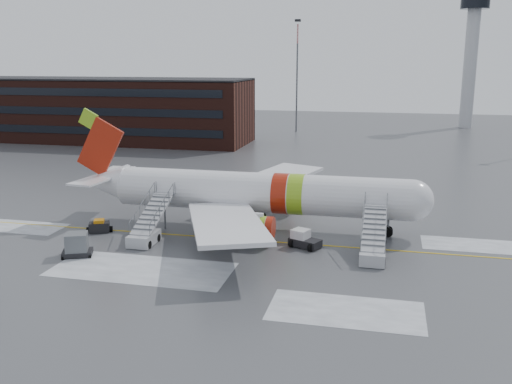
% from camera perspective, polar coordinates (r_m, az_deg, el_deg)
% --- Properties ---
extents(ground, '(260.00, 260.00, 0.00)m').
position_cam_1_polar(ground, '(52.52, -0.84, -4.48)').
color(ground, '#494C4F').
rests_on(ground, ground).
extents(airliner, '(35.03, 32.97, 11.18)m').
position_cam_1_polar(airliner, '(54.56, -0.50, -0.08)').
color(airliner, silver).
rests_on(airliner, ground).
extents(airstair_fwd, '(2.05, 7.70, 3.48)m').
position_cam_1_polar(airstair_fwd, '(47.48, 11.63, -5.34)').
color(airstair_fwd, '#A6A8AD').
rests_on(airstair_fwd, ground).
extents(airstair_aft, '(2.05, 7.70, 3.48)m').
position_cam_1_polar(airstair_aft, '(51.67, -10.84, -3.78)').
color(airstair_aft, '#A3A5AA').
rests_on(airstair_aft, ground).
extents(pushback_tug, '(3.01, 2.70, 1.52)m').
position_cam_1_polar(pushback_tug, '(49.66, 4.77, -4.76)').
color(pushback_tug, black).
rests_on(pushback_tug, ground).
extents(uld_container, '(2.87, 2.52, 1.95)m').
position_cam_1_polar(uld_container, '(49.50, -17.48, -5.11)').
color(uld_container, black).
rests_on(uld_container, ground).
extents(baggage_tractor, '(2.52, 1.73, 1.24)m').
position_cam_1_polar(baggage_tractor, '(55.62, -15.39, -3.39)').
color(baggage_tractor, black).
rests_on(baggage_tractor, ground).
extents(terminal_building, '(62.00, 16.11, 12.30)m').
position_cam_1_polar(terminal_building, '(118.63, -15.91, 7.97)').
color(terminal_building, '#3F1E16').
rests_on(terminal_building, ground).
extents(control_tower, '(6.40, 6.40, 30.00)m').
position_cam_1_polar(control_tower, '(144.73, 20.75, 13.46)').
color(control_tower, '#B2B5BA').
rests_on(control_tower, ground).
extents(light_mast_far_n, '(1.20, 1.20, 24.25)m').
position_cam_1_polar(light_mast_far_n, '(128.17, 4.13, 12.20)').
color(light_mast_far_n, '#595B60').
rests_on(light_mast_far_n, ground).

